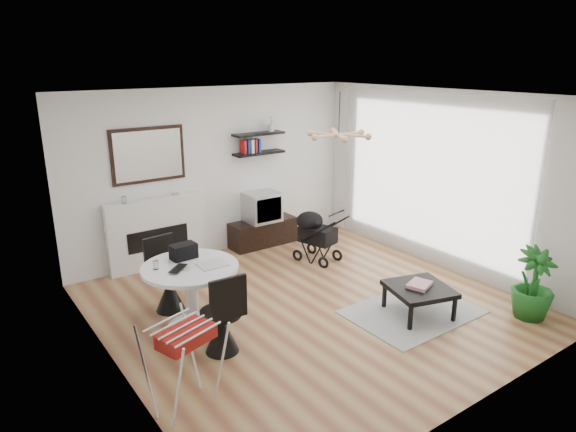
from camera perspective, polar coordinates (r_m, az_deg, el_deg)
floor at (r=6.86m, az=2.31°, el=-9.88°), size 5.00×5.00×0.00m
ceiling at (r=6.13m, az=2.62°, el=13.22°), size 5.00×5.00×0.00m
wall_back at (r=8.42m, az=-8.08°, el=4.86°), size 5.00×0.00×5.00m
wall_left at (r=5.28m, az=-19.53°, el=-3.45°), size 0.00×5.00×5.00m
wall_right at (r=8.10m, az=16.60°, el=3.83°), size 0.00×5.00×5.00m
sheer_curtain at (r=8.14m, az=15.06°, el=4.02°), size 0.04×3.60×2.60m
fireplace at (r=8.09m, az=-14.53°, el=-0.91°), size 1.50×0.17×2.16m
shelf_lower at (r=8.63m, az=-3.25°, el=7.00°), size 0.90×0.25×0.04m
shelf_upper at (r=8.58m, az=-3.28°, el=9.10°), size 0.90×0.25×0.04m
pendant_lamp at (r=6.86m, az=5.66°, el=8.96°), size 0.90×0.90×0.10m
tv_console at (r=8.90m, az=-2.80°, el=-1.84°), size 1.18×0.41×0.44m
crt_tv at (r=8.75m, az=-2.96°, el=1.04°), size 0.57×0.50×0.50m
dining_table at (r=6.17m, az=-10.70°, el=-7.85°), size 1.13×1.13×0.82m
laptop at (r=5.95m, az=-11.74°, el=-5.83°), size 0.35×0.34×0.02m
black_bag at (r=6.25m, az=-11.54°, el=-3.87°), size 0.31×0.20×0.18m
newspaper at (r=6.03m, az=-8.39°, el=-5.36°), size 0.33×0.27×0.01m
drinking_glass at (r=6.03m, az=-14.48°, el=-5.27°), size 0.06×0.06×0.10m
chair_far at (r=6.80m, az=-13.12°, el=-7.78°), size 0.46×0.48×0.96m
chair_near at (r=5.78m, az=-7.32°, el=-12.16°), size 0.46×0.47×0.96m
drying_rack at (r=4.94m, az=-11.41°, el=-15.90°), size 0.71×0.68×0.86m
stroller at (r=8.20m, az=3.04°, el=-2.38°), size 0.62×0.79×0.88m
rug at (r=6.88m, az=13.66°, el=-10.30°), size 1.62×1.17×0.01m
coffee_table at (r=6.69m, az=14.39°, el=-7.96°), size 0.89×0.89×0.37m
magazines at (r=6.68m, az=14.41°, el=-7.39°), size 0.38×0.34×0.04m
potted_plant at (r=7.06m, az=25.57°, el=-6.80°), size 0.64×0.64×0.91m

